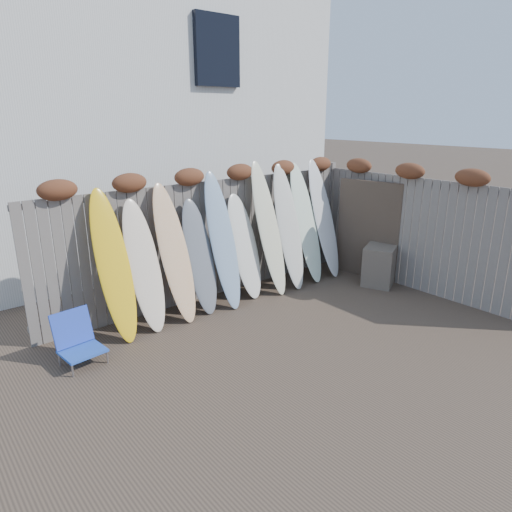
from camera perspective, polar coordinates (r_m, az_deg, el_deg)
ground at (r=6.44m, az=6.93°, el=-11.01°), size 80.00×80.00×0.00m
back_fence at (r=7.77m, az=-5.27°, el=3.41°), size 6.05×0.28×2.24m
right_fence at (r=8.47m, az=20.16°, el=3.30°), size 0.28×4.40×2.24m
house at (r=11.36m, az=-15.98°, el=17.52°), size 8.50×5.50×6.33m
beach_chair at (r=6.31m, az=-21.44°, el=-9.69°), size 0.55×0.58×0.66m
wooden_crate at (r=8.74m, az=15.17°, el=-1.14°), size 0.79×0.74×0.73m
lattice_panel at (r=8.97m, az=13.82°, el=3.21°), size 0.33×1.22×1.86m
surfboard_0 at (r=6.56m, az=-17.37°, el=-1.20°), size 0.48×0.75×2.10m
surfboard_1 at (r=6.77m, az=-13.82°, el=-1.22°), size 0.51×0.69×1.90m
surfboard_2 at (r=6.96m, az=-10.15°, el=0.32°), size 0.56×0.78×2.08m
surfboard_3 at (r=7.23m, az=-7.07°, el=-0.09°), size 0.49×0.66×1.79m
surfboard_4 at (r=7.38m, az=-4.20°, el=1.94°), size 0.48×0.78×2.18m
surfboard_5 at (r=7.78m, az=-1.45°, el=1.20°), size 0.59×0.67×1.77m
surfboard_6 at (r=7.94m, az=1.58°, el=3.48°), size 0.49×0.82×2.29m
surfboard_7 at (r=8.24m, az=4.09°, el=3.66°), size 0.54×0.82×2.20m
surfboard_8 at (r=8.58m, az=6.27°, el=4.11°), size 0.56×0.80×2.19m
surfboard_9 at (r=8.92m, az=8.47°, el=4.66°), size 0.58×0.83×2.23m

